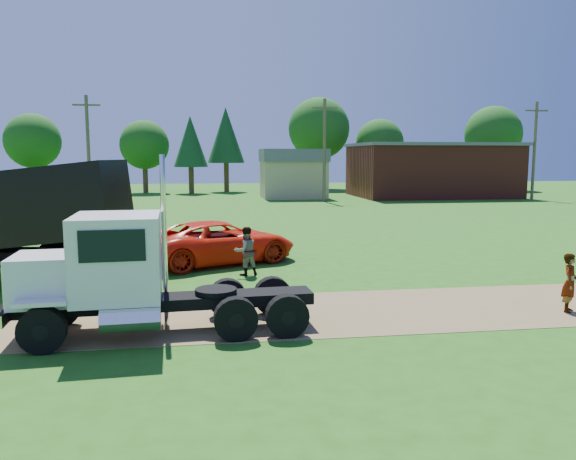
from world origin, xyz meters
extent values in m
plane|color=#245212|center=(0.00, 0.00, 0.00)|extent=(140.00, 140.00, 0.00)
cube|color=brown|center=(0.00, 0.00, 0.01)|extent=(120.00, 4.20, 0.01)
cube|color=black|center=(-5.28, -1.04, 0.71)|extent=(6.69, 1.21, 0.27)
cylinder|color=black|center=(-7.80, -2.13, 0.49)|extent=(0.99, 0.36, 0.98)
cylinder|color=black|center=(-7.80, -2.13, 0.49)|extent=(0.36, 0.35, 0.34)
cylinder|color=black|center=(-7.90, -0.23, 0.49)|extent=(0.99, 0.36, 0.98)
cylinder|color=black|center=(-7.90, -0.23, 0.49)|extent=(0.36, 0.35, 0.34)
cylinder|color=black|center=(-3.81, -1.91, 0.49)|extent=(0.99, 0.36, 0.98)
cylinder|color=black|center=(-3.81, -1.91, 0.49)|extent=(0.36, 0.35, 0.34)
cylinder|color=black|center=(-3.92, -0.01, 0.49)|extent=(0.99, 0.36, 0.98)
cylinder|color=black|center=(-3.92, -0.01, 0.49)|extent=(0.36, 0.35, 0.34)
cylinder|color=black|center=(-2.66, -1.84, 0.49)|extent=(0.99, 0.36, 0.98)
cylinder|color=black|center=(-2.66, -1.84, 0.49)|extent=(0.36, 0.35, 0.34)
cylinder|color=black|center=(-2.77, 0.05, 0.49)|extent=(0.99, 0.36, 0.98)
cylinder|color=black|center=(-2.77, 0.05, 0.49)|extent=(0.36, 0.35, 0.34)
cube|color=silver|center=(-7.81, -1.18, 1.38)|extent=(1.68, 1.59, 1.06)
cube|color=silver|center=(-8.61, -1.22, 1.33)|extent=(0.14, 1.33, 0.89)
cube|color=silver|center=(-8.65, -1.22, 0.71)|extent=(0.25, 2.05, 0.27)
cube|color=silver|center=(-6.39, -1.10, 1.82)|extent=(1.98, 2.23, 1.86)
cube|color=black|center=(-7.30, -1.15, 2.22)|extent=(0.14, 1.77, 0.75)
cube|color=black|center=(-6.33, -2.17, 2.22)|extent=(1.33, 0.11, 0.67)
cube|color=black|center=(-6.45, -0.03, 2.22)|extent=(1.33, 0.11, 0.67)
cube|color=silver|center=(-7.80, -2.13, 1.06)|extent=(1.09, 0.46, 0.09)
cube|color=silver|center=(-7.90, -0.23, 1.06)|extent=(1.09, 0.46, 0.09)
cylinder|color=silver|center=(-6.02, -2.10, 0.62)|extent=(1.27, 0.60, 0.53)
cylinder|color=silver|center=(-5.40, -0.56, 2.04)|extent=(0.13, 0.13, 4.08)
cylinder|color=black|center=(-4.22, -0.98, 0.91)|extent=(1.03, 1.03, 0.11)
cylinder|color=black|center=(-9.87, 3.54, 0.62)|extent=(1.29, 0.59, 1.25)
cylinder|color=black|center=(-9.87, 3.54, 0.62)|extent=(0.50, 0.48, 0.44)
cylinder|color=black|center=(-9.49, 5.89, 0.62)|extent=(1.29, 0.59, 1.25)
cylinder|color=black|center=(-9.49, 5.89, 0.62)|extent=(0.50, 0.48, 0.44)
cylinder|color=black|center=(-8.42, 3.30, 0.62)|extent=(1.29, 0.59, 1.25)
cylinder|color=black|center=(-8.42, 3.30, 0.62)|extent=(0.50, 0.48, 0.44)
cylinder|color=black|center=(-8.03, 5.66, 0.62)|extent=(1.29, 0.59, 1.25)
cylinder|color=black|center=(-8.03, 5.66, 0.62)|extent=(0.50, 0.48, 0.44)
cube|color=black|center=(-9.46, 4.68, 2.55)|extent=(5.35, 3.48, 2.75)
imported|color=red|center=(-3.92, 7.25, 0.81)|extent=(6.42, 4.82, 1.62)
imported|color=#999999|center=(4.91, -0.86, 0.77)|extent=(0.65, 0.67, 1.55)
imported|color=#999999|center=(-3.10, 4.93, 0.83)|extent=(0.96, 0.84, 1.66)
cube|color=maroon|center=(18.00, 40.00, 2.50)|extent=(15.00, 10.00, 5.00)
cube|color=#58585D|center=(18.00, 40.00, 5.15)|extent=(15.40, 10.40, 0.30)
cube|color=tan|center=(4.00, 40.00, 1.80)|extent=(6.00, 5.00, 3.60)
cube|color=#58585D|center=(4.00, 40.00, 4.10)|extent=(6.20, 5.40, 1.20)
cylinder|color=#463B27|center=(-14.00, 35.00, 4.50)|extent=(0.28, 0.28, 9.00)
cube|color=#463B27|center=(-14.00, 35.00, 8.20)|extent=(2.20, 0.14, 0.14)
cylinder|color=#463B27|center=(6.00, 35.00, 4.50)|extent=(0.28, 0.28, 9.00)
cube|color=#463B27|center=(6.00, 35.00, 8.20)|extent=(2.20, 0.14, 0.14)
cylinder|color=#463B27|center=(26.00, 35.00, 4.50)|extent=(0.28, 0.28, 9.00)
cube|color=#463B27|center=(26.00, 35.00, 8.20)|extent=(2.20, 0.14, 0.14)
cylinder|color=#3C2D18|center=(-22.17, 48.44, 1.51)|extent=(0.56, 0.56, 3.02)
sphere|color=#164711|center=(-22.17, 48.44, 5.60)|extent=(5.69, 5.69, 5.69)
cylinder|color=#3C2D18|center=(-10.98, 49.72, 1.42)|extent=(0.56, 0.56, 2.83)
sphere|color=#164711|center=(-10.98, 49.72, 5.26)|extent=(5.34, 5.34, 5.34)
cylinder|color=#3C2D18|center=(-2.07, 50.14, 1.66)|extent=(0.56, 0.56, 3.32)
cone|color=#0F3510|center=(-2.07, 50.14, 6.35)|extent=(4.17, 4.17, 6.16)
cylinder|color=#3C2D18|center=(9.38, 54.23, 1.98)|extent=(0.56, 0.56, 3.96)
sphere|color=#164711|center=(9.38, 54.23, 7.36)|extent=(7.48, 7.48, 7.48)
cylinder|color=#3C2D18|center=(16.48, 52.23, 1.51)|extent=(0.56, 0.56, 3.03)
sphere|color=#164711|center=(16.48, 52.23, 5.62)|extent=(5.71, 5.71, 5.71)
cylinder|color=#3C2D18|center=(29.81, 49.90, 1.78)|extent=(0.56, 0.56, 3.56)
sphere|color=#164711|center=(29.81, 49.90, 6.61)|extent=(6.72, 6.72, 6.72)
cylinder|color=#3C2D18|center=(-5.95, 47.82, 1.46)|extent=(0.56, 0.56, 2.92)
cone|color=#0F3510|center=(-5.95, 47.82, 5.59)|extent=(3.67, 3.67, 5.42)
camera|label=1|loc=(-4.41, -13.90, 4.05)|focal=35.00mm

